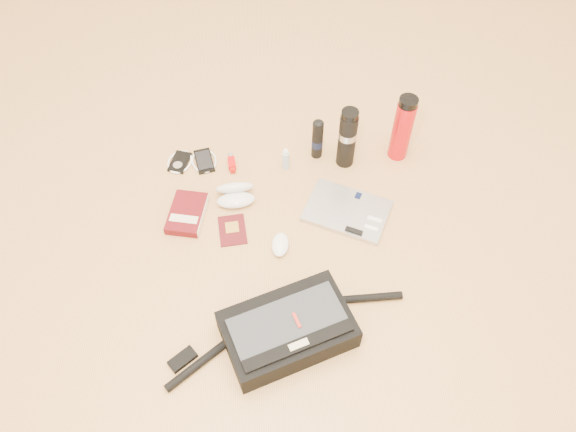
{
  "coord_description": "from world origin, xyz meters",
  "views": [
    {
      "loc": [
        -0.03,
        -1.05,
        1.65
      ],
      "look_at": [
        0.01,
        0.11,
        0.06
      ],
      "focal_mm": 35.0,
      "sensor_mm": 36.0,
      "label": 1
    }
  ],
  "objects_px": {
    "laptop": "(347,211)",
    "thermos_black": "(347,138)",
    "messenger_bag": "(287,330)",
    "book": "(187,213)",
    "thermos_red": "(402,128)"
  },
  "relations": [
    {
      "from": "messenger_bag",
      "to": "book",
      "type": "bearing_deg",
      "value": 104.6
    },
    {
      "from": "laptop",
      "to": "thermos_black",
      "type": "distance_m",
      "value": 0.28
    },
    {
      "from": "thermos_black",
      "to": "book",
      "type": "bearing_deg",
      "value": -157.61
    },
    {
      "from": "messenger_bag",
      "to": "thermos_red",
      "type": "height_order",
      "value": "thermos_red"
    },
    {
      "from": "laptop",
      "to": "book",
      "type": "distance_m",
      "value": 0.58
    },
    {
      "from": "messenger_bag",
      "to": "thermos_black",
      "type": "distance_m",
      "value": 0.77
    },
    {
      "from": "messenger_bag",
      "to": "book",
      "type": "distance_m",
      "value": 0.59
    },
    {
      "from": "thermos_black",
      "to": "thermos_red",
      "type": "relative_size",
      "value": 0.92
    },
    {
      "from": "laptop",
      "to": "thermos_black",
      "type": "height_order",
      "value": "thermos_black"
    },
    {
      "from": "thermos_black",
      "to": "thermos_red",
      "type": "xyz_separation_m",
      "value": [
        0.21,
        0.03,
        0.01
      ]
    },
    {
      "from": "messenger_bag",
      "to": "thermos_black",
      "type": "xyz_separation_m",
      "value": [
        0.25,
        0.73,
        0.08
      ]
    },
    {
      "from": "laptop",
      "to": "thermos_black",
      "type": "relative_size",
      "value": 1.32
    },
    {
      "from": "book",
      "to": "messenger_bag",
      "type": "bearing_deg",
      "value": -44.17
    },
    {
      "from": "messenger_bag",
      "to": "laptop",
      "type": "distance_m",
      "value": 0.53
    },
    {
      "from": "laptop",
      "to": "book",
      "type": "height_order",
      "value": "book"
    }
  ]
}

